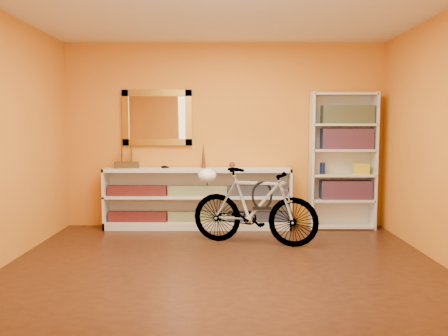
{
  "coord_description": "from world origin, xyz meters",
  "views": [
    {
      "loc": [
        0.02,
        -4.58,
        1.42
      ],
      "look_at": [
        0.0,
        0.7,
        0.95
      ],
      "focal_mm": 37.08,
      "sensor_mm": 36.0,
      "label": 1
    }
  ],
  "objects_px": {
    "console_unit": "(198,198)",
    "helmet": "(207,176)",
    "bookcase": "(343,161)",
    "bicycle": "(254,206)"
  },
  "relations": [
    {
      "from": "console_unit",
      "to": "helmet",
      "type": "relative_size",
      "value": 11.21
    },
    {
      "from": "bicycle",
      "to": "bookcase",
      "type": "bearing_deg",
      "value": -37.6
    },
    {
      "from": "console_unit",
      "to": "bookcase",
      "type": "distance_m",
      "value": 2.09
    },
    {
      "from": "bookcase",
      "to": "helmet",
      "type": "relative_size",
      "value": 8.19
    },
    {
      "from": "bicycle",
      "to": "console_unit",
      "type": "bearing_deg",
      "value": 56.92
    },
    {
      "from": "console_unit",
      "to": "bookcase",
      "type": "bearing_deg",
      "value": 0.71
    },
    {
      "from": "console_unit",
      "to": "bicycle",
      "type": "bearing_deg",
      "value": -50.13
    },
    {
      "from": "console_unit",
      "to": "helmet",
      "type": "height_order",
      "value": "helmet"
    },
    {
      "from": "console_unit",
      "to": "bookcase",
      "type": "xyz_separation_m",
      "value": [
        2.02,
        0.03,
        0.52
      ]
    },
    {
      "from": "helmet",
      "to": "bookcase",
      "type": "bearing_deg",
      "value": 21.51
    }
  ]
}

